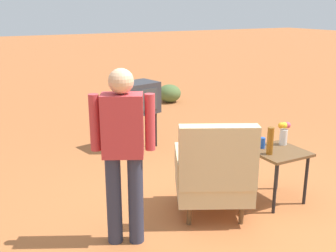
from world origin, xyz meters
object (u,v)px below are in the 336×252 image
object	(u,v)px
armchair	(214,172)
bottle_tall_amber	(270,141)
soda_can_blue	(262,143)
flower_vase	(284,132)
side_table	(278,158)
person_standing	(123,147)
tv_on_stand	(137,98)

from	to	relation	value
armchair	bottle_tall_amber	xyz separation A→B (m)	(-0.66, 0.07, 0.26)
armchair	soda_can_blue	xyz separation A→B (m)	(-0.73, -0.12, 0.17)
armchair	soda_can_blue	distance (m)	0.76
soda_can_blue	flower_vase	bearing A→B (deg)	176.71
side_table	flower_vase	bearing A→B (deg)	-144.64
flower_vase	bottle_tall_amber	bearing A→B (deg)	25.82
armchair	flower_vase	bearing A→B (deg)	-174.14
side_table	person_standing	xyz separation A→B (m)	(1.83, -0.01, 0.42)
armchair	soda_can_blue	size ratio (longest dim) A/B	8.69
side_table	bottle_tall_amber	distance (m)	0.29
bottle_tall_amber	flower_vase	size ratio (longest dim) A/B	1.13
person_standing	bottle_tall_amber	distance (m)	1.67
bottle_tall_amber	tv_on_stand	bearing A→B (deg)	-80.00
person_standing	flower_vase	world-z (taller)	person_standing
armchair	side_table	distance (m)	0.83
armchair	bottle_tall_amber	size ratio (longest dim) A/B	3.53
armchair	tv_on_stand	xyz separation A→B (m)	(-0.22, -2.43, 0.28)
person_standing	flower_vase	size ratio (longest dim) A/B	6.19
side_table	tv_on_stand	xyz separation A→B (m)	(0.61, -2.46, 0.27)
side_table	bottle_tall_amber	bearing A→B (deg)	13.16
tv_on_stand	flower_vase	size ratio (longest dim) A/B	3.89
flower_vase	person_standing	bearing A→B (deg)	3.37
tv_on_stand	side_table	bearing A→B (deg)	103.94
flower_vase	tv_on_stand	bearing A→B (deg)	-71.04
armchair	flower_vase	distance (m)	1.06
flower_vase	side_table	bearing A→B (deg)	35.36
armchair	bottle_tall_amber	distance (m)	0.72
person_standing	soda_can_blue	size ratio (longest dim) A/B	13.44
tv_on_stand	person_standing	xyz separation A→B (m)	(1.22, 2.44, 0.16)
tv_on_stand	flower_vase	bearing A→B (deg)	108.96
tv_on_stand	bottle_tall_amber	size ratio (longest dim) A/B	3.43
person_standing	soda_can_blue	distance (m)	1.75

